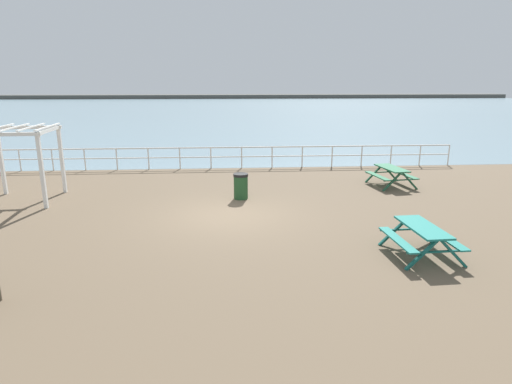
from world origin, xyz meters
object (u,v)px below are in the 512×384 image
object	(u,v)px
lattice_pergola	(18,147)
litter_bin	(241,186)
picnic_table_near_right	(422,234)
picnic_table_mid_centre	(391,172)

from	to	relation	value
lattice_pergola	litter_bin	size ratio (longest dim) A/B	2.84
litter_bin	picnic_table_near_right	bearing A→B (deg)	-52.91
picnic_table_near_right	litter_bin	distance (m)	7.13
lattice_pergola	litter_bin	xyz separation A→B (m)	(7.91, -0.29, -1.52)
picnic_table_near_right	lattice_pergola	size ratio (longest dim) A/B	0.69
picnic_table_near_right	picnic_table_mid_centre	xyz separation A→B (m)	(2.03, 7.26, 0.00)
picnic_table_mid_centre	lattice_pergola	xyz separation A→B (m)	(-14.24, -1.28, 1.41)
picnic_table_near_right	lattice_pergola	distance (m)	13.67
litter_bin	lattice_pergola	bearing A→B (deg)	177.91
picnic_table_mid_centre	lattice_pergola	world-z (taller)	lattice_pergola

